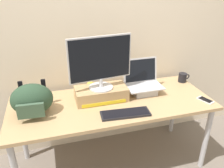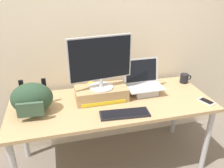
# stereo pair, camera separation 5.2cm
# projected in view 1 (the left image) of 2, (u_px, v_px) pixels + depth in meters

# --- Properties ---
(ground_plane) EXTENTS (20.00, 20.00, 0.00)m
(ground_plane) POSITION_uv_depth(u_px,v_px,m) (112.00, 161.00, 2.40)
(ground_plane) COLOR #70665B
(back_wall) EXTENTS (7.00, 0.10, 2.60)m
(back_wall) POSITION_uv_depth(u_px,v_px,m) (99.00, 28.00, 2.24)
(back_wall) COLOR beige
(back_wall) RESTS_ON ground
(desk) EXTENTS (1.83, 0.73, 0.72)m
(desk) POSITION_uv_depth(u_px,v_px,m) (112.00, 108.00, 2.12)
(desk) COLOR tan
(desk) RESTS_ON ground
(toner_box_yellow) EXTENTS (0.47, 0.24, 0.12)m
(toner_box_yellow) POSITION_uv_depth(u_px,v_px,m) (101.00, 94.00, 2.10)
(toner_box_yellow) COLOR tan
(toner_box_yellow) RESTS_ON desk
(desktop_monitor) EXTENTS (0.57, 0.22, 0.47)m
(desktop_monitor) POSITION_uv_depth(u_px,v_px,m) (100.00, 62.00, 1.97)
(desktop_monitor) COLOR silver
(desktop_monitor) RESTS_ON toner_box_yellow
(open_laptop) EXTENTS (0.35, 0.25, 0.32)m
(open_laptop) POSITION_uv_depth(u_px,v_px,m) (143.00, 86.00, 2.23)
(open_laptop) COLOR #ADADB2
(open_laptop) RESTS_ON desk
(external_keyboard) EXTENTS (0.42, 0.17, 0.02)m
(external_keyboard) POSITION_uv_depth(u_px,v_px,m) (125.00, 113.00, 1.89)
(external_keyboard) COLOR black
(external_keyboard) RESTS_ON desk
(messenger_backpack) EXTENTS (0.35, 0.30, 0.26)m
(messenger_backpack) POSITION_uv_depth(u_px,v_px,m) (32.00, 100.00, 1.86)
(messenger_backpack) COLOR #28422D
(messenger_backpack) RESTS_ON desk
(coffee_mug) EXTENTS (0.13, 0.09, 0.10)m
(coffee_mug) POSITION_uv_depth(u_px,v_px,m) (183.00, 77.00, 2.46)
(coffee_mug) COLOR black
(coffee_mug) RESTS_ON desk
(cell_phone) EXTENTS (0.12, 0.16, 0.01)m
(cell_phone) POSITION_uv_depth(u_px,v_px,m) (205.00, 100.00, 2.11)
(cell_phone) COLOR silver
(cell_phone) RESTS_ON desk
(plush_toy) EXTENTS (0.09, 0.09, 0.09)m
(plush_toy) POSITION_uv_depth(u_px,v_px,m) (91.00, 86.00, 2.30)
(plush_toy) COLOR gold
(plush_toy) RESTS_ON desk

